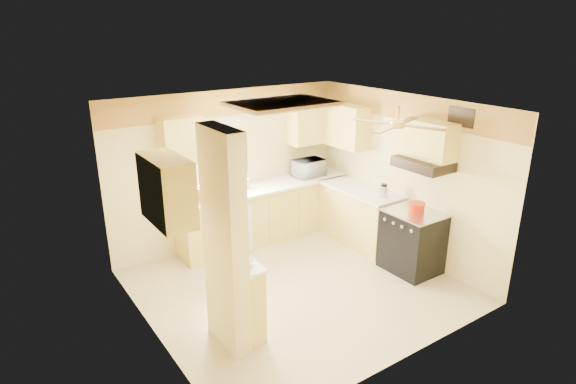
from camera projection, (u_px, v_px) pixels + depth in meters
floor at (297, 286)px, 6.69m from camera, size 4.00×4.00×0.00m
ceiling at (298, 106)px, 5.86m from camera, size 4.00×4.00×0.00m
wall_back at (229, 168)px, 7.75m from camera, size 4.00×0.00×4.00m
wall_front at (408, 258)px, 4.80m from camera, size 4.00×0.00×4.00m
wall_left at (148, 239)px, 5.20m from camera, size 0.00×3.80×3.80m
wall_right at (404, 176)px, 7.34m from camera, size 0.00×3.80×3.80m
wallpaper_border at (227, 103)px, 7.39m from camera, size 4.00×0.02×0.40m
partition_column at (225, 243)px, 5.12m from camera, size 0.20×0.70×2.50m
partition_ledge at (245, 301)px, 5.51m from camera, size 0.25×0.55×0.90m
ledge_top at (244, 265)px, 5.35m from camera, size 0.28×0.58×0.04m
lower_cabinets_back at (266, 213)px, 8.05m from camera, size 3.00×0.60×0.90m
lower_cabinets_right at (360, 217)px, 7.91m from camera, size 0.60×1.40×0.90m
countertop_back at (266, 187)px, 7.89m from camera, size 3.04×0.64×0.04m
countertop_right at (361, 190)px, 7.75m from camera, size 0.64×1.44×0.04m
dishwasher_panel at (235, 231)px, 7.41m from camera, size 0.58×0.02×0.80m
window at (214, 152)px, 7.51m from camera, size 0.92×0.02×1.02m
upper_cab_back_left at (181, 141)px, 6.96m from camera, size 0.60×0.35×0.70m
upper_cab_back_right at (313, 122)px, 8.24m from camera, size 0.90×0.35×0.70m
upper_cab_right at (343, 125)px, 8.02m from camera, size 0.35×1.00×0.70m
upper_cab_left_wall at (167, 190)px, 4.90m from camera, size 0.35×0.75×0.70m
upper_cab_over_stove at (429, 140)px, 6.59m from camera, size 0.35×0.76×0.52m
stove at (412, 241)px, 7.00m from camera, size 0.68×0.77×0.92m
range_hood at (423, 164)px, 6.65m from camera, size 0.50×0.76×0.14m
poster_menu at (232, 187)px, 4.98m from camera, size 0.02×0.42×0.57m
poster_nashville at (234, 244)px, 5.20m from camera, size 0.02×0.42×0.57m
ceiling_light_panel at (282, 104)px, 6.31m from camera, size 1.35×0.95×0.06m
ceiling_fan at (397, 124)px, 5.92m from camera, size 1.15×1.15×0.26m
vent_grate at (461, 117)px, 6.28m from camera, size 0.02×0.40×0.25m
microwave at (309, 168)px, 8.34m from camera, size 0.53×0.37×0.29m
bowl at (244, 263)px, 5.29m from camera, size 0.32×0.32×0.06m
dutch_oven at (417, 208)px, 6.78m from camera, size 0.24×0.24×0.16m
kettle at (384, 191)px, 7.34m from camera, size 0.14×0.14×0.21m
dish_rack at (196, 196)px, 7.19m from camera, size 0.37×0.29×0.20m
utensil_crock at (246, 183)px, 7.74m from camera, size 0.12×0.12×0.25m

